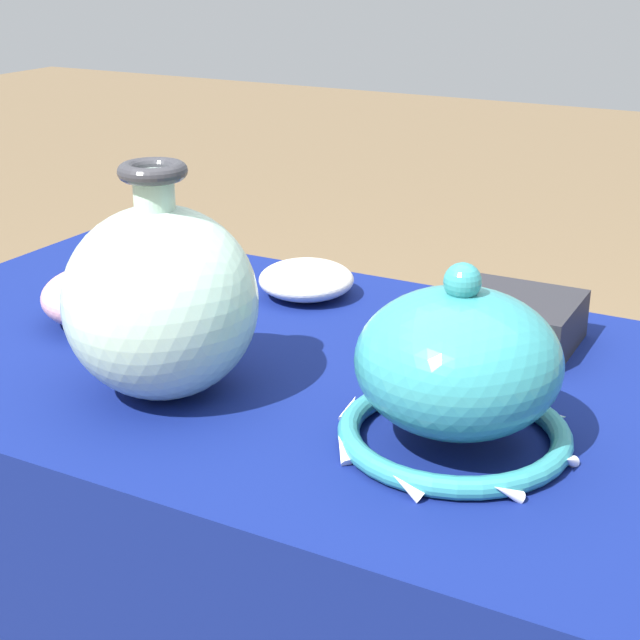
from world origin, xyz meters
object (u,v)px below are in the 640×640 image
Objects in this scene: vase_dome_bell at (457,374)px; vase_tall_bulbous at (161,300)px; bowl_shallow_rose at (99,296)px; bowl_shallow_ivory at (306,280)px; mosaic_tile_box at (508,320)px.

vase_tall_bulbous is at bearing -173.01° from vase_dome_bell.
vase_tall_bulbous is at bearing -32.51° from bowl_shallow_rose.
bowl_shallow_rose is at bearing -130.35° from bowl_shallow_ivory.
vase_dome_bell is (0.32, 0.04, -0.03)m from vase_tall_bulbous.
bowl_shallow_rose is (-0.52, 0.09, -0.04)m from vase_dome_bell.
vase_tall_bulbous is 1.73× the size of bowl_shallow_rose.
bowl_shallow_ivory is (-0.34, 0.30, -0.05)m from vase_dome_bell.
mosaic_tile_box is 1.24× the size of bowl_shallow_ivory.
vase_tall_bulbous reaches higher than bowl_shallow_ivory.
mosaic_tile_box is 0.30m from bowl_shallow_ivory.
mosaic_tile_box reaches higher than bowl_shallow_ivory.
mosaic_tile_box is (0.28, 0.31, -0.08)m from vase_tall_bulbous.
vase_dome_bell is 0.53m from bowl_shallow_rose.
mosaic_tile_box is at bearing -5.86° from bowl_shallow_ivory.
mosaic_tile_box is 0.52m from bowl_shallow_rose.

